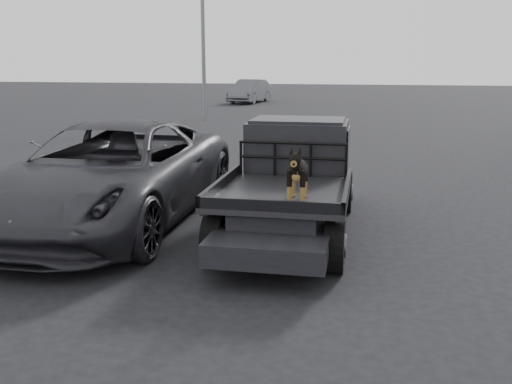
% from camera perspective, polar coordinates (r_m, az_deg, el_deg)
% --- Properties ---
extents(ground, '(120.00, 120.00, 0.00)m').
position_cam_1_polar(ground, '(8.29, 2.52, -6.76)').
color(ground, black).
rests_on(ground, ground).
extents(flatbed_ute, '(2.00, 5.40, 0.92)m').
position_cam_1_polar(flatbed_ute, '(9.44, 3.46, -1.35)').
color(flatbed_ute, black).
rests_on(flatbed_ute, ground).
extents(ute_cab, '(1.72, 1.30, 0.88)m').
position_cam_1_polar(ute_cab, '(10.19, 4.24, 4.87)').
color(ute_cab, black).
rests_on(ute_cab, flatbed_ute).
extents(headache_rack, '(1.80, 0.08, 0.55)m').
position_cam_1_polar(headache_rack, '(9.48, 3.68, 3.25)').
color(headache_rack, black).
rests_on(headache_rack, flatbed_ute).
extents(dog, '(0.32, 0.60, 0.74)m').
position_cam_1_polar(dog, '(7.81, 4.20, 1.82)').
color(dog, black).
rests_on(dog, flatbed_ute).
extents(parked_suv, '(2.93, 6.31, 1.75)m').
position_cam_1_polar(parked_suv, '(10.23, -14.27, 1.78)').
color(parked_suv, '#2A2A2F').
rests_on(parked_suv, ground).
extents(distant_car_a, '(2.24, 4.79, 1.52)m').
position_cam_1_polar(distant_car_a, '(38.52, -0.64, 10.06)').
color(distant_car_a, '#545459').
rests_on(distant_car_a, ground).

